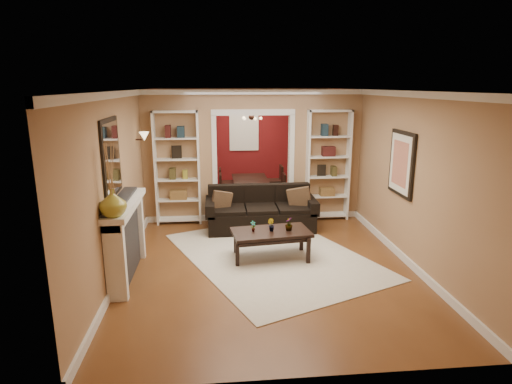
{
  "coord_description": "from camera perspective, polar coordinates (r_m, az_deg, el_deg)",
  "views": [
    {
      "loc": [
        -0.78,
        -7.56,
        2.79
      ],
      "look_at": [
        -0.13,
        -0.8,
        1.08
      ],
      "focal_mm": 30.0,
      "sensor_mm": 36.0,
      "label": 1
    }
  ],
  "objects": [
    {
      "name": "dining_chair_sw",
      "position": [
        10.74,
        -3.64,
        1.21
      ],
      "size": [
        0.5,
        0.5,
        0.8
      ],
      "primitive_type": "cube",
      "rotation": [
        0.0,
        0.0,
        1.9
      ],
      "color": "black",
      "rests_on": "floor"
    },
    {
      "name": "wall_right",
      "position": [
        8.27,
        16.13,
        3.53
      ],
      "size": [
        0.0,
        8.0,
        8.0
      ],
      "primitive_type": "plane",
      "rotation": [
        1.57,
        0.0,
        -1.57
      ],
      "color": "#A47C56",
      "rests_on": "ground"
    },
    {
      "name": "dining_window",
      "position": [
        11.58,
        -1.61,
        7.96
      ],
      "size": [
        0.78,
        0.03,
        0.98
      ],
      "primitive_type": "cube",
      "color": "#8CA5CC",
      "rests_on": "wall_back"
    },
    {
      "name": "partition_wall",
      "position": [
        8.91,
        -0.39,
        4.82
      ],
      "size": [
        4.5,
        0.15,
        2.7
      ],
      "primitive_type": "cube",
      "color": "#A47C56",
      "rests_on": "floor"
    },
    {
      "name": "bookshelf_right",
      "position": [
        9.05,
        9.55,
        3.48
      ],
      "size": [
        0.9,
        0.3,
        2.3
      ],
      "primitive_type": "cube",
      "color": "white",
      "rests_on": "floor"
    },
    {
      "name": "red_back_panel",
      "position": [
        11.65,
        -1.61,
        6.86
      ],
      "size": [
        4.44,
        0.04,
        2.64
      ],
      "primitive_type": "cube",
      "color": "maroon",
      "rests_on": "floor"
    },
    {
      "name": "plant_right",
      "position": [
        7.0,
        4.4,
        -4.28
      ],
      "size": [
        0.15,
        0.15,
        0.22
      ],
      "primitive_type": "imported",
      "rotation": [
        0.0,
        0.0,
        4.49
      ],
      "color": "#336626",
      "rests_on": "coffee_table"
    },
    {
      "name": "wall_left",
      "position": [
        7.83,
        -16.22,
        2.96
      ],
      "size": [
        0.0,
        8.0,
        8.0
      ],
      "primitive_type": "plane",
      "rotation": [
        1.57,
        0.0,
        1.57
      ],
      "color": "#A47C56",
      "rests_on": "ground"
    },
    {
      "name": "wall_sconce",
      "position": [
        8.28,
        -15.08,
        6.98
      ],
      "size": [
        0.18,
        0.18,
        0.22
      ],
      "primitive_type": "cube",
      "color": "#FFE0A5",
      "rests_on": "wall_left"
    },
    {
      "name": "ceiling",
      "position": [
        7.6,
        0.42,
        13.44
      ],
      "size": [
        8.0,
        8.0,
        0.0
      ],
      "primitive_type": "plane",
      "rotation": [
        3.14,
        0.0,
        0.0
      ],
      "color": "white",
      "rests_on": "ground"
    },
    {
      "name": "fireplace",
      "position": [
        6.58,
        -16.72,
        -6.12
      ],
      "size": [
        0.32,
        1.7,
        1.16
      ],
      "primitive_type": "cube",
      "color": "white",
      "rests_on": "floor"
    },
    {
      "name": "dining_chair_nw",
      "position": [
        10.15,
        -3.53,
        0.42
      ],
      "size": [
        0.45,
        0.45,
        0.78
      ],
      "primitive_type": "cube",
      "rotation": [
        0.0,
        0.0,
        1.76
      ],
      "color": "black",
      "rests_on": "floor"
    },
    {
      "name": "wall_back",
      "position": [
        11.67,
        -1.62,
        7.02
      ],
      "size": [
        8.0,
        0.0,
        8.0
      ],
      "primitive_type": "plane",
      "rotation": [
        1.57,
        0.0,
        0.0
      ],
      "color": "#A47C56",
      "rests_on": "ground"
    },
    {
      "name": "vase",
      "position": [
        5.7,
        -18.57,
        -1.37
      ],
      "size": [
        0.44,
        0.44,
        0.36
      ],
      "primitive_type": "imported",
      "rotation": [
        0.0,
        0.0,
        0.36
      ],
      "color": "olive",
      "rests_on": "fireplace"
    },
    {
      "name": "plant_center",
      "position": [
        6.96,
        2.02,
        -4.42
      ],
      "size": [
        0.14,
        0.14,
        0.2
      ],
      "primitive_type": "imported",
      "rotation": [
        0.0,
        0.0,
        2.29
      ],
      "color": "#336626",
      "rests_on": "coffee_table"
    },
    {
      "name": "pillow_left",
      "position": [
        8.28,
        -4.6,
        -1.27
      ],
      "size": [
        0.39,
        0.19,
        0.37
      ],
      "primitive_type": "cube",
      "rotation": [
        0.0,
        0.0,
        0.24
      ],
      "color": "brown",
      "rests_on": "sofa"
    },
    {
      "name": "mirror",
      "position": [
        6.31,
        -18.75,
        4.35
      ],
      "size": [
        0.03,
        0.95,
        1.1
      ],
      "primitive_type": "cube",
      "color": "silver",
      "rests_on": "wall_left"
    },
    {
      "name": "sofa",
      "position": [
        8.4,
        0.65,
        -2.27
      ],
      "size": [
        2.16,
        0.93,
        0.84
      ],
      "primitive_type": "cube",
      "color": "black",
      "rests_on": "floor"
    },
    {
      "name": "plant_left",
      "position": [
        6.94,
        -0.39,
        -4.59
      ],
      "size": [
        0.11,
        0.09,
        0.18
      ],
      "primitive_type": "imported",
      "rotation": [
        0.0,
        0.0,
        0.38
      ],
      "color": "#336626",
      "rests_on": "coffee_table"
    },
    {
      "name": "pillow_right",
      "position": [
        8.43,
        5.83,
        -0.78
      ],
      "size": [
        0.46,
        0.25,
        0.44
      ],
      "primitive_type": "cube",
      "rotation": [
        0.0,
        0.0,
        -0.29
      ],
      "color": "brown",
      "rests_on": "sofa"
    },
    {
      "name": "framed_art",
      "position": [
        7.31,
        18.78,
        3.61
      ],
      "size": [
        0.04,
        0.85,
        1.05
      ],
      "primitive_type": "cube",
      "color": "black",
      "rests_on": "wall_right"
    },
    {
      "name": "coffee_table",
      "position": [
        7.08,
        1.99,
        -7.02
      ],
      "size": [
        1.33,
        0.83,
        0.48
      ],
      "primitive_type": "cube",
      "rotation": [
        0.0,
        0.0,
        0.13
      ],
      "color": "black",
      "rests_on": "floor"
    },
    {
      "name": "floor",
      "position": [
        8.09,
        0.39,
        -6.04
      ],
      "size": [
        8.0,
        8.0,
        0.0
      ],
      "primitive_type": "plane",
      "color": "brown",
      "rests_on": "ground"
    },
    {
      "name": "dining_table",
      "position": [
        10.5,
        -0.58,
        0.23
      ],
      "size": [
        1.54,
        0.86,
        0.54
      ],
      "primitive_type": "imported",
      "rotation": [
        0.0,
        0.0,
        1.57
      ],
      "color": "black",
      "rests_on": "floor"
    },
    {
      "name": "dining_chair_ne",
      "position": [
        10.25,
        2.63,
        0.49
      ],
      "size": [
        0.48,
        0.48,
        0.75
      ],
      "primitive_type": "cube",
      "rotation": [
        0.0,
        0.0,
        -1.21
      ],
      "color": "black",
      "rests_on": "floor"
    },
    {
      "name": "area_rug",
      "position": [
        7.26,
        2.22,
        -8.44
      ],
      "size": [
        3.78,
        4.33,
        0.01
      ],
      "primitive_type": "cube",
      "rotation": [
        0.0,
        0.0,
        0.4
      ],
      "color": "beige",
      "rests_on": "floor"
    },
    {
      "name": "wall_front",
      "position": [
        3.92,
        6.46,
        -7.52
      ],
      "size": [
        8.0,
        0.0,
        8.0
      ],
      "primitive_type": "plane",
      "rotation": [
        -1.57,
        0.0,
        0.0
      ],
      "color": "#A47C56",
      "rests_on": "ground"
    },
    {
      "name": "bookshelf_left",
      "position": [
        8.78,
        -10.43,
        3.11
      ],
      "size": [
        0.9,
        0.3,
        2.3
      ],
      "primitive_type": "cube",
      "color": "white",
      "rests_on": "floor"
    },
    {
      "name": "chandelier",
      "position": [
        10.32,
        -1.15,
        9.83
      ],
      "size": [
        0.5,
        0.5,
        0.3
      ],
      "primitive_type": "cube",
      "color": "black",
      "rests_on": "ceiling"
    },
    {
      "name": "dining_chair_se",
      "position": [
        10.82,
        2.19,
        1.45
      ],
      "size": [
        0.51,
        0.51,
        0.84
      ],
      "primitive_type": "cube",
      "rotation": [
        0.0,
        0.0,
        -1.31
      ],
      "color": "black",
      "rests_on": "floor"
    }
  ]
}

